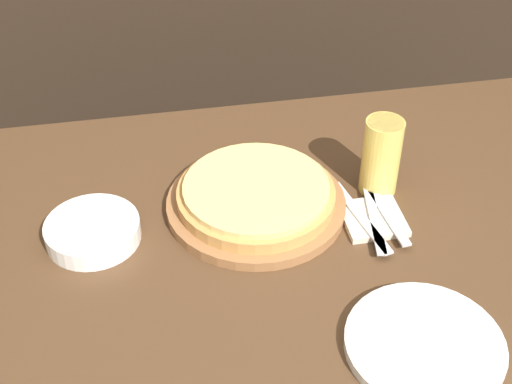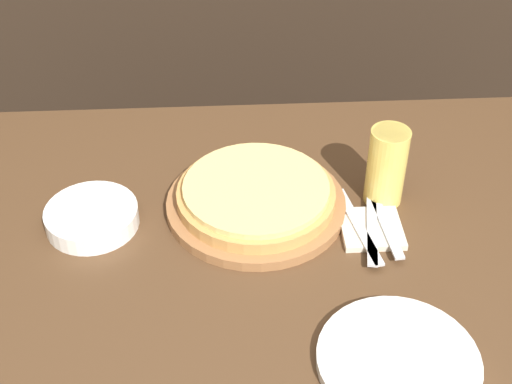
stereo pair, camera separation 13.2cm
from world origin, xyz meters
The scene contains 9 objects.
dining_table centered at (0.00, 0.00, 0.39)m, with size 1.39×0.90×0.78m.
pizza_on_board centered at (-0.04, 0.09, 0.80)m, with size 0.34×0.34×0.06m.
beer_glass centered at (0.21, 0.10, 0.86)m, with size 0.07×0.07×0.16m.
dinner_plate centered at (0.16, -0.29, 0.79)m, with size 0.25×0.25×0.02m.
side_bowl centered at (-0.34, 0.06, 0.80)m, with size 0.17×0.17×0.04m.
napkin_stack centered at (0.17, 0.01, 0.78)m, with size 0.11×0.11×0.01m.
fork centered at (0.14, 0.01, 0.79)m, with size 0.06×0.21×0.00m.
dinner_knife centered at (0.17, 0.01, 0.79)m, with size 0.05×0.21×0.00m.
spoon centered at (0.19, 0.01, 0.79)m, with size 0.03×0.18×0.00m.
Camera 1 is at (-0.22, -0.92, 1.65)m, focal length 50.00 mm.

